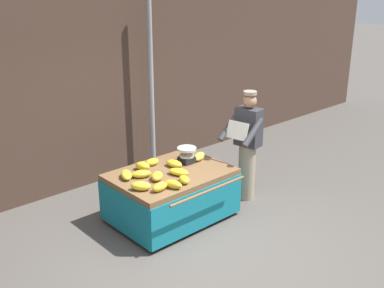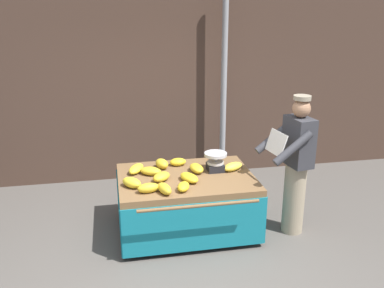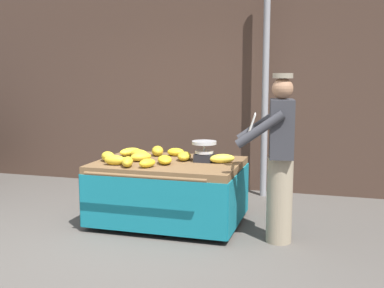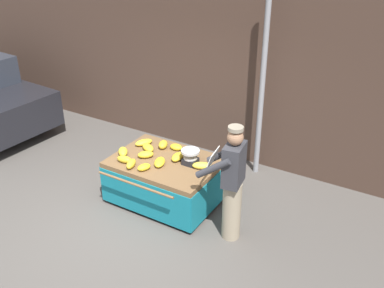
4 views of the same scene
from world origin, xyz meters
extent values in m
plane|color=#514C47|center=(0.00, 0.00, 0.00)|extent=(60.00, 60.00, 0.00)
cube|color=#473328|center=(0.00, 2.94, 1.75)|extent=(16.00, 0.24, 3.51)
cylinder|color=gray|center=(1.03, 2.55, 1.54)|extent=(0.09, 0.09, 3.08)
cube|color=brown|center=(0.16, 1.00, 0.68)|extent=(1.62, 1.17, 0.08)
cylinder|color=black|center=(-0.57, 1.00, 0.34)|extent=(0.05, 0.68, 0.68)
cylinder|color=#B7B7BC|center=(-0.60, 1.00, 0.34)|extent=(0.01, 0.12, 0.12)
cylinder|color=black|center=(0.89, 1.00, 0.34)|extent=(0.05, 0.68, 0.68)
cylinder|color=#B7B7BC|center=(0.92, 1.00, 0.34)|extent=(0.01, 0.12, 0.12)
cylinder|color=#4C4742|center=(0.16, 1.50, 0.32)|extent=(0.05, 0.05, 0.64)
cube|color=#147284|center=(0.16, 0.42, 0.35)|extent=(1.62, 0.02, 0.58)
cube|color=#147284|center=(0.16, 1.58, 0.35)|extent=(1.62, 0.02, 0.58)
cube|color=#147284|center=(-0.65, 1.00, 0.35)|extent=(0.02, 1.17, 0.58)
cube|color=#147284|center=(0.97, 1.00, 0.35)|extent=(0.02, 1.17, 0.58)
cylinder|color=brown|center=(0.16, 0.24, 0.70)|extent=(1.30, 0.04, 0.04)
cube|color=black|center=(0.55, 1.10, 0.77)|extent=(0.20, 0.20, 0.09)
cylinder|color=#B7B7BC|center=(0.55, 1.10, 0.87)|extent=(0.02, 0.02, 0.11)
cylinder|color=#B7B7BC|center=(0.55, 1.10, 0.94)|extent=(0.28, 0.28, 0.03)
cylinder|color=#B7B7BC|center=(0.55, 1.10, 0.83)|extent=(0.21, 0.21, 0.03)
ellipsoid|color=yellow|center=(0.77, 1.07, 0.77)|extent=(0.32, 0.25, 0.10)
ellipsoid|color=gold|center=(-0.25, 1.12, 0.77)|extent=(0.30, 0.25, 0.10)
ellipsoid|color=gold|center=(0.12, 1.37, 0.77)|extent=(0.21, 0.15, 0.10)
ellipsoid|color=gold|center=(0.06, 0.60, 0.77)|extent=(0.20, 0.24, 0.09)
ellipsoid|color=gold|center=(0.17, 0.84, 0.77)|extent=(0.26, 0.33, 0.09)
ellipsoid|color=yellow|center=(-0.50, 0.80, 0.78)|extent=(0.28, 0.29, 0.11)
ellipsoid|color=yellow|center=(-0.42, 1.24, 0.77)|extent=(0.27, 0.33, 0.09)
ellipsoid|color=gold|center=(0.31, 1.11, 0.77)|extent=(0.19, 0.28, 0.10)
ellipsoid|color=gold|center=(-0.15, 0.92, 0.77)|extent=(0.28, 0.28, 0.10)
ellipsoid|color=gold|center=(-0.33, 0.63, 0.78)|extent=(0.26, 0.15, 0.11)
ellipsoid|color=gold|center=(-0.09, 1.32, 0.78)|extent=(0.21, 0.25, 0.12)
ellipsoid|color=gold|center=(-0.16, 0.57, 0.78)|extent=(0.19, 0.28, 0.11)
cylinder|color=gray|center=(1.45, 0.72, 0.44)|extent=(0.26, 0.26, 0.88)
cube|color=#333338|center=(1.45, 0.72, 1.17)|extent=(0.28, 0.41, 0.58)
sphere|color=#9E7051|center=(1.45, 0.72, 1.56)|extent=(0.21, 0.21, 0.21)
cylinder|color=gray|center=(1.45, 0.72, 1.69)|extent=(0.20, 0.20, 0.05)
cylinder|color=#333338|center=(1.27, 0.48, 1.18)|extent=(0.49, 0.16, 0.37)
cylinder|color=#333338|center=(1.20, 0.89, 1.18)|extent=(0.49, 0.16, 0.37)
cube|color=silver|center=(1.15, 0.67, 1.19)|extent=(0.14, 0.35, 0.25)
camera|label=1|loc=(-3.61, -3.60, 3.27)|focal=43.42mm
camera|label=2|loc=(-0.67, -3.61, 2.68)|focal=39.40mm
camera|label=3|loc=(1.91, -4.01, 1.70)|focal=44.30mm
camera|label=4|loc=(3.51, -3.79, 4.04)|focal=40.98mm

